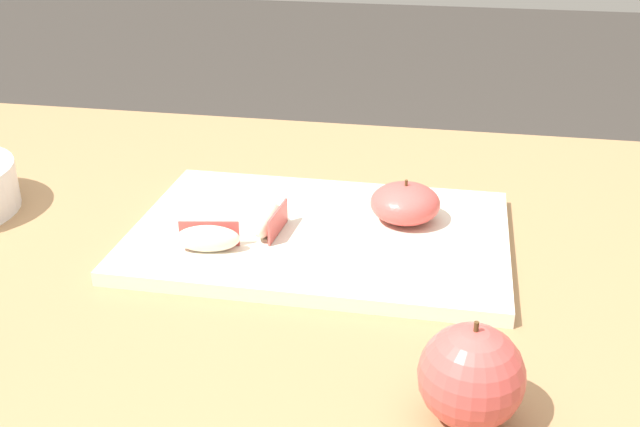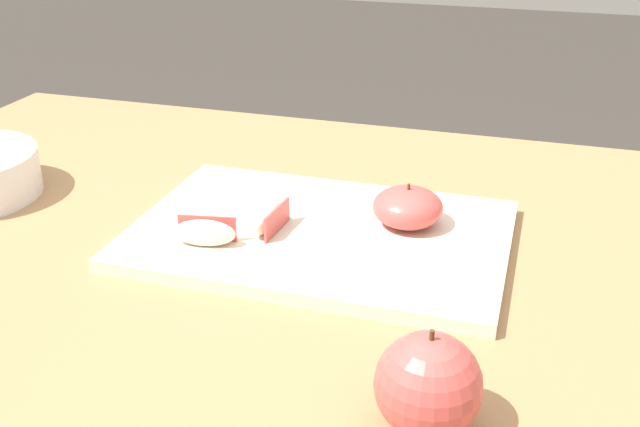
{
  "view_description": "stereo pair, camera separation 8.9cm",
  "coord_description": "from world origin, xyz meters",
  "px_view_note": "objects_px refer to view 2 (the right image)",
  "views": [
    {
      "loc": [
        0.17,
        -0.81,
        1.18
      ],
      "look_at": [
        0.02,
        -0.01,
        0.8
      ],
      "focal_mm": 42.64,
      "sensor_mm": 36.0,
      "label": 1
    },
    {
      "loc": [
        0.26,
        -0.78,
        1.18
      ],
      "look_at": [
        0.02,
        -0.01,
        0.8
      ],
      "focal_mm": 42.64,
      "sensor_mm": 36.0,
      "label": 2
    }
  ],
  "objects_px": {
    "apple_half_skin_up": "(408,207)",
    "apple_wedge_back": "(205,232)",
    "apple_wedge_front": "(268,218)",
    "whole_apple_pink_lady": "(428,385)",
    "cutting_board": "(320,235)"
  },
  "relations": [
    {
      "from": "apple_half_skin_up",
      "to": "apple_wedge_back",
      "type": "height_order",
      "value": "apple_half_skin_up"
    },
    {
      "from": "apple_wedge_front",
      "to": "whole_apple_pink_lady",
      "type": "bearing_deg",
      "value": -48.83
    },
    {
      "from": "cutting_board",
      "to": "apple_wedge_back",
      "type": "distance_m",
      "value": 0.14
    },
    {
      "from": "cutting_board",
      "to": "apple_wedge_front",
      "type": "xyz_separation_m",
      "value": [
        -0.06,
        -0.02,
        0.02
      ]
    },
    {
      "from": "apple_wedge_front",
      "to": "apple_wedge_back",
      "type": "bearing_deg",
      "value": -133.99
    },
    {
      "from": "cutting_board",
      "to": "whole_apple_pink_lady",
      "type": "relative_size",
      "value": 4.68
    },
    {
      "from": "apple_half_skin_up",
      "to": "whole_apple_pink_lady",
      "type": "relative_size",
      "value": 0.9
    },
    {
      "from": "cutting_board",
      "to": "apple_wedge_back",
      "type": "xyz_separation_m",
      "value": [
        -0.11,
        -0.08,
        0.02
      ]
    },
    {
      "from": "apple_wedge_back",
      "to": "apple_half_skin_up",
      "type": "bearing_deg",
      "value": 29.57
    },
    {
      "from": "apple_wedge_front",
      "to": "whole_apple_pink_lady",
      "type": "distance_m",
      "value": 0.36
    },
    {
      "from": "cutting_board",
      "to": "apple_wedge_back",
      "type": "height_order",
      "value": "apple_wedge_back"
    },
    {
      "from": "whole_apple_pink_lady",
      "to": "apple_wedge_back",
      "type": "bearing_deg",
      "value": 143.89
    },
    {
      "from": "cutting_board",
      "to": "apple_half_skin_up",
      "type": "bearing_deg",
      "value": 22.96
    },
    {
      "from": "cutting_board",
      "to": "whole_apple_pink_lady",
      "type": "distance_m",
      "value": 0.34
    },
    {
      "from": "apple_wedge_front",
      "to": "apple_wedge_back",
      "type": "relative_size",
      "value": 0.98
    }
  ]
}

